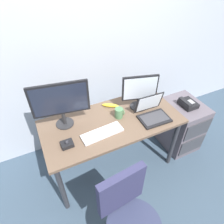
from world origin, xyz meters
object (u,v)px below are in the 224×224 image
monitor_side (140,91)px  coffee_mug (119,113)px  file_cabinet (180,125)px  banana (110,105)px  desk_phone (188,104)px  keyboard (102,133)px  laptop (152,113)px  trackball_mouse (67,144)px  monitor_main (60,102)px  office_chair (129,222)px

monitor_side → coffee_mug: monitor_side is taller
file_cabinet → monitor_side: bearing=167.9°
banana → desk_phone: bearing=-17.8°
desk_phone → keyboard: keyboard is taller
file_cabinet → keyboard: 1.23m
keyboard → laptop: 0.58m
trackball_mouse → file_cabinet: bearing=2.9°
file_cabinet → monitor_side: monitor_side is taller
keyboard → trackball_mouse: trackball_mouse is taller
monitor_main → desk_phone: bearing=-9.2°
banana → office_chair: bearing=-107.0°
laptop → trackball_mouse: 0.92m
monitor_main → coffee_mug: bearing=-14.2°
monitor_main → banana: bearing=5.9°
monitor_main → laptop: (0.86, -0.28, -0.23)m
desk_phone → laptop: laptop is taller
file_cabinet → monitor_main: 1.61m
monitor_side → coffee_mug: size_ratio=3.56×
keyboard → trackball_mouse: size_ratio=3.81×
file_cabinet → coffee_mug: 1.01m
office_chair → laptop: laptop is taller
office_chair → monitor_side: size_ratio=2.32×
office_chair → keyboard: 0.79m
coffee_mug → monitor_main: bearing=165.8°
laptop → coffee_mug: bearing=155.4°
desk_phone → trackball_mouse: bearing=-177.7°
laptop → monitor_side: bearing=103.4°
desk_phone → laptop: size_ratio=0.63×
desk_phone → monitor_main: (-1.42, 0.23, 0.34)m
coffee_mug → keyboard: bearing=-149.7°
file_cabinet → trackball_mouse: size_ratio=6.08×
office_chair → keyboard: office_chair is taller
file_cabinet → monitor_main: monitor_main is taller
trackball_mouse → coffee_mug: (0.60, 0.15, 0.03)m
desk_phone → monitor_main: size_ratio=0.37×
office_chair → banana: office_chair is taller
desk_phone → keyboard: (-1.14, -0.06, 0.06)m
laptop → trackball_mouse: (-0.92, -0.00, -0.03)m
desk_phone → monitor_main: 1.48m
keyboard → coffee_mug: size_ratio=3.77×
monitor_main → file_cabinet: bearing=-8.5°
desk_phone → trackball_mouse: 1.48m
file_cabinet → monitor_side: (-0.62, 0.13, 0.64)m
monitor_main → trackball_mouse: 0.39m
banana → file_cabinet: bearing=-16.7°
file_cabinet → coffee_mug: coffee_mug is taller
banana → monitor_main: bearing=-174.1°
trackball_mouse → banana: size_ratio=0.58×
file_cabinet → keyboard: (-1.14, -0.08, 0.43)m
monitor_side → banana: (-0.28, 0.14, -0.20)m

